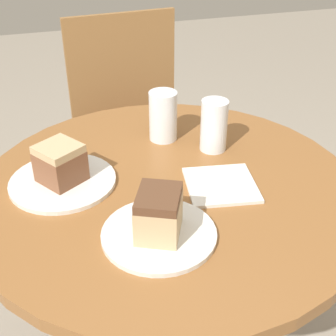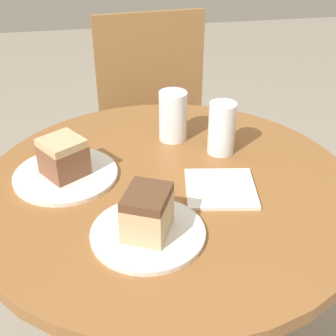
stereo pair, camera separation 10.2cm
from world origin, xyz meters
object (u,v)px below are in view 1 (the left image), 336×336
Objects in this scene: chair at (135,127)px; plate_near at (63,182)px; glass_water at (163,119)px; glass_lemonade at (214,129)px; plate_far at (159,234)px; cake_slice_far at (159,214)px; cake_slice_near at (60,163)px.

chair is 3.74× the size of plate_near.
chair reaches higher than glass_water.
plate_near is at bearing -172.53° from glass_lemonade.
glass_water is at bearing 26.75° from plate_near.
plate_far is 1.70× the size of glass_lemonade.
glass_water is (0.27, 0.14, 0.05)m from plate_near.
plate_far is at bearing -56.59° from plate_near.
chair is 0.87m from plate_near.
plate_near is 0.38m from glass_lemonade.
glass_lemonade is at bearing 52.11° from cake_slice_far.
chair is 1.05m from cake_slice_far.
cake_slice_near is (-0.00, -0.00, 0.05)m from plate_near.
glass_lemonade reaches higher than plate_far.
plate_near is 0.31m from glass_water.
cake_slice_far is at bearing -56.59° from cake_slice_near.
chair is 0.78m from glass_lemonade.
glass_lemonade reaches higher than plate_near.
plate_far is 0.39m from glass_water.
cake_slice_far is (0.16, -0.24, 0.05)m from plate_near.
glass_water is (-0.06, -0.61, 0.33)m from chair.
cake_slice_far reaches higher than plate_near.
glass_lemonade is (0.38, 0.05, 0.05)m from plate_near.
chair reaches higher than glass_lemonade.
chair is 6.87× the size of glass_water.
plate_near is 0.29m from cake_slice_far.
cake_slice_near reaches higher than plate_near.
glass_water reaches higher than cake_slice_near.
glass_lemonade is (0.22, 0.28, 0.05)m from plate_far.
glass_lemonade is 0.14m from glass_water.
glass_lemonade is at bearing 52.11° from plate_far.
cake_slice_near is (-0.16, 0.24, 0.05)m from plate_far.
chair is at bearing 93.44° from glass_lemonade.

